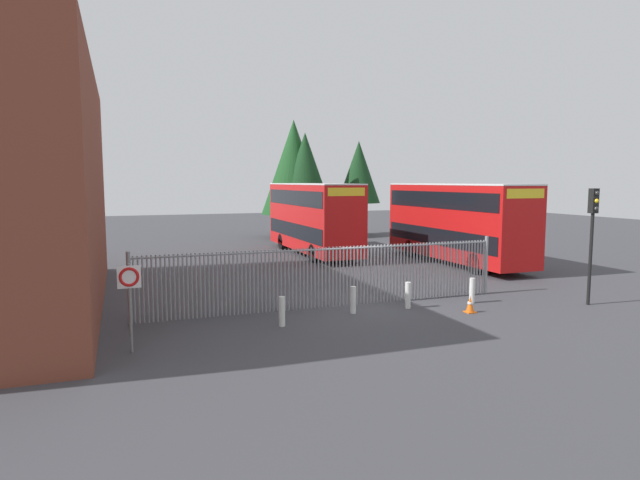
{
  "coord_description": "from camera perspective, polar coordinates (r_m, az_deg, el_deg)",
  "views": [
    {
      "loc": [
        -8.17,
        -17.98,
        4.56
      ],
      "look_at": [
        0.0,
        4.0,
        2.0
      ],
      "focal_mm": 30.3,
      "sensor_mm": 36.0,
      "label": 1
    }
  ],
  "objects": [
    {
      "name": "ground_plane",
      "position": [
        27.61,
        -2.9,
        -3.28
      ],
      "size": [
        100.0,
        100.0,
        0.0
      ],
      "primitive_type": "plane",
      "color": "#3D3D42"
    },
    {
      "name": "traffic_cone_by_gate",
      "position": [
        19.63,
        15.57,
        -6.57
      ],
      "size": [
        0.34,
        0.34,
        0.59
      ],
      "color": "orange",
      "rests_on": "ground"
    },
    {
      "name": "tree_tall_back",
      "position": [
        45.7,
        4.11,
        7.15
      ],
      "size": [
        3.61,
        3.61,
        7.9
      ],
      "color": "#4C3823",
      "rests_on": "ground"
    },
    {
      "name": "bollard_near_right",
      "position": [
        19.78,
        9.27,
        -5.77
      ],
      "size": [
        0.2,
        0.2,
        0.95
      ],
      "primitive_type": "cylinder",
      "color": "silver",
      "rests_on": "ground"
    },
    {
      "name": "bollard_center_front",
      "position": [
        18.79,
        3.52,
        -6.34
      ],
      "size": [
        0.2,
        0.2,
        0.95
      ],
      "primitive_type": "cylinder",
      "color": "silver",
      "rests_on": "ground"
    },
    {
      "name": "double_decker_bus_near_gate",
      "position": [
        30.79,
        14.16,
        2.06
      ],
      "size": [
        2.54,
        10.81,
        4.42
      ],
      "color": "red",
      "rests_on": "ground"
    },
    {
      "name": "traffic_light_kerbside",
      "position": [
        22.07,
        26.84,
        1.47
      ],
      "size": [
        0.28,
        0.33,
        4.3
      ],
      "color": "black",
      "rests_on": "ground"
    },
    {
      "name": "tree_mid_row",
      "position": [
        43.22,
        -1.58,
        6.98
      ],
      "size": [
        4.58,
        4.58,
        8.4
      ],
      "color": "#4C3823",
      "rests_on": "ground"
    },
    {
      "name": "palisade_fence",
      "position": [
        19.6,
        0.98,
        -3.7
      ],
      "size": [
        13.83,
        0.14,
        2.35
      ],
      "color": "gray",
      "rests_on": "ground"
    },
    {
      "name": "speed_limit_sign_post",
      "position": [
        15.16,
        -19.48,
        -4.71
      ],
      "size": [
        0.6,
        0.14,
        2.4
      ],
      "color": "slate",
      "rests_on": "ground"
    },
    {
      "name": "bollard_near_left",
      "position": [
        17.19,
        -4.04,
        -7.53
      ],
      "size": [
        0.2,
        0.2,
        0.95
      ],
      "primitive_type": "cylinder",
      "color": "silver",
      "rests_on": "ground"
    },
    {
      "name": "double_decker_bus_behind_fence_left",
      "position": [
        33.7,
        -0.82,
        2.59
      ],
      "size": [
        2.54,
        10.81,
        4.42
      ],
      "color": "red",
      "rests_on": "ground"
    },
    {
      "name": "tree_short_side",
      "position": [
        44.05,
        -2.78,
        7.68
      ],
      "size": [
        5.3,
        5.3,
        9.47
      ],
      "color": "#4C3823",
      "rests_on": "ground"
    },
    {
      "name": "bollard_far_right",
      "position": [
        21.14,
        15.76,
        -5.15
      ],
      "size": [
        0.2,
        0.2,
        0.95
      ],
      "primitive_type": "cylinder",
      "color": "silver",
      "rests_on": "ground"
    }
  ]
}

